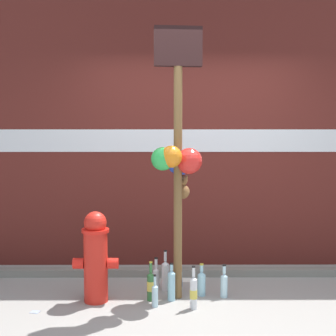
{
  "coord_description": "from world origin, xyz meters",
  "views": [
    {
      "loc": [
        -0.31,
        -3.64,
        1.54
      ],
      "look_at": [
        -0.29,
        0.46,
        1.24
      ],
      "focal_mm": 47.23,
      "sensor_mm": 36.0,
      "label": 1
    }
  ],
  "objects_px": {
    "bottle_1": "(171,285)",
    "bottle_3": "(201,282)",
    "fire_hydrant": "(96,256)",
    "bottle_2": "(194,292)",
    "memorial_post": "(178,146)",
    "bottle_6": "(165,275)",
    "bottle_5": "(179,280)",
    "bottle_0": "(224,284)",
    "bottle_8": "(151,285)",
    "bottle_7": "(155,294)",
    "bottle_4": "(156,277)"
  },
  "relations": [
    {
      "from": "fire_hydrant",
      "to": "bottle_5",
      "type": "xyz_separation_m",
      "value": [
        0.78,
        0.26,
        -0.31
      ]
    },
    {
      "from": "bottle_8",
      "to": "bottle_6",
      "type": "bearing_deg",
      "value": 63.52
    },
    {
      "from": "bottle_2",
      "to": "bottle_7",
      "type": "xyz_separation_m",
      "value": [
        -0.34,
        0.05,
        -0.04
      ]
    },
    {
      "from": "bottle_4",
      "to": "bottle_7",
      "type": "height_order",
      "value": "bottle_4"
    },
    {
      "from": "fire_hydrant",
      "to": "bottle_2",
      "type": "height_order",
      "value": "fire_hydrant"
    },
    {
      "from": "bottle_0",
      "to": "bottle_5",
      "type": "distance_m",
      "value": 0.45
    },
    {
      "from": "fire_hydrant",
      "to": "bottle_2",
      "type": "relative_size",
      "value": 2.18
    },
    {
      "from": "bottle_2",
      "to": "bottle_5",
      "type": "distance_m",
      "value": 0.46
    },
    {
      "from": "memorial_post",
      "to": "bottle_2",
      "type": "height_order",
      "value": "memorial_post"
    },
    {
      "from": "bottle_4",
      "to": "bottle_6",
      "type": "bearing_deg",
      "value": -26.21
    },
    {
      "from": "memorial_post",
      "to": "bottle_5",
      "type": "distance_m",
      "value": 1.34
    },
    {
      "from": "bottle_4",
      "to": "bottle_1",
      "type": "bearing_deg",
      "value": -64.47
    },
    {
      "from": "bottle_3",
      "to": "bottle_6",
      "type": "xyz_separation_m",
      "value": [
        -0.35,
        0.14,
        0.03
      ]
    },
    {
      "from": "bottle_2",
      "to": "bottle_8",
      "type": "distance_m",
      "value": 0.44
    },
    {
      "from": "bottle_0",
      "to": "bottle_7",
      "type": "bearing_deg",
      "value": -160.47
    },
    {
      "from": "bottle_4",
      "to": "bottle_5",
      "type": "bearing_deg",
      "value": -17.62
    },
    {
      "from": "fire_hydrant",
      "to": "bottle_7",
      "type": "distance_m",
      "value": 0.65
    },
    {
      "from": "memorial_post",
      "to": "bottle_8",
      "type": "height_order",
      "value": "memorial_post"
    },
    {
      "from": "bottle_1",
      "to": "bottle_4",
      "type": "xyz_separation_m",
      "value": [
        -0.15,
        0.32,
        -0.03
      ]
    },
    {
      "from": "memorial_post",
      "to": "bottle_6",
      "type": "height_order",
      "value": "memorial_post"
    },
    {
      "from": "bottle_8",
      "to": "bottle_1",
      "type": "bearing_deg",
      "value": 0.43
    },
    {
      "from": "bottle_0",
      "to": "bottle_6",
      "type": "bearing_deg",
      "value": 161.24
    },
    {
      "from": "bottle_1",
      "to": "bottle_3",
      "type": "xyz_separation_m",
      "value": [
        0.29,
        0.13,
        -0.02
      ]
    },
    {
      "from": "bottle_6",
      "to": "fire_hydrant",
      "type": "bearing_deg",
      "value": -155.84
    },
    {
      "from": "fire_hydrant",
      "to": "bottle_1",
      "type": "bearing_deg",
      "value": 1.53
    },
    {
      "from": "bottle_5",
      "to": "bottle_1",
      "type": "bearing_deg",
      "value": -108.29
    },
    {
      "from": "bottle_0",
      "to": "bottle_3",
      "type": "relative_size",
      "value": 1.02
    },
    {
      "from": "fire_hydrant",
      "to": "bottle_5",
      "type": "distance_m",
      "value": 0.88
    },
    {
      "from": "bottle_0",
      "to": "bottle_6",
      "type": "xyz_separation_m",
      "value": [
        -0.56,
        0.19,
        0.03
      ]
    },
    {
      "from": "bottle_1",
      "to": "bottle_7",
      "type": "relative_size",
      "value": 1.22
    },
    {
      "from": "bottle_0",
      "to": "bottle_5",
      "type": "bearing_deg",
      "value": 158.94
    },
    {
      "from": "fire_hydrant",
      "to": "bottle_7",
      "type": "xyz_separation_m",
      "value": [
        0.55,
        -0.13,
        -0.32
      ]
    },
    {
      "from": "fire_hydrant",
      "to": "bottle_1",
      "type": "relative_size",
      "value": 2.37
    },
    {
      "from": "fire_hydrant",
      "to": "bottle_1",
      "type": "height_order",
      "value": "fire_hydrant"
    },
    {
      "from": "bottle_2",
      "to": "bottle_3",
      "type": "height_order",
      "value": "bottle_2"
    },
    {
      "from": "bottle_1",
      "to": "bottle_2",
      "type": "distance_m",
      "value": 0.28
    },
    {
      "from": "bottle_3",
      "to": "bottle_4",
      "type": "height_order",
      "value": "bottle_4"
    },
    {
      "from": "fire_hydrant",
      "to": "bottle_4",
      "type": "relative_size",
      "value": 2.65
    },
    {
      "from": "bottle_1",
      "to": "bottle_8",
      "type": "relative_size",
      "value": 0.96
    },
    {
      "from": "bottle_0",
      "to": "bottle_8",
      "type": "xyz_separation_m",
      "value": [
        -0.7,
        -0.08,
        0.02
      ]
    },
    {
      "from": "memorial_post",
      "to": "bottle_3",
      "type": "relative_size",
      "value": 8.15
    },
    {
      "from": "bottle_1",
      "to": "bottle_6",
      "type": "bearing_deg",
      "value": 102.11
    },
    {
      "from": "bottle_6",
      "to": "memorial_post",
      "type": "bearing_deg",
      "value": -58.82
    },
    {
      "from": "bottle_5",
      "to": "bottle_6",
      "type": "distance_m",
      "value": 0.15
    },
    {
      "from": "bottle_7",
      "to": "bottle_4",
      "type": "bearing_deg",
      "value": 90.0
    },
    {
      "from": "bottle_4",
      "to": "bottle_7",
      "type": "xyz_separation_m",
      "value": [
        0.0,
        -0.47,
        -0.01
      ]
    },
    {
      "from": "bottle_1",
      "to": "bottle_3",
      "type": "relative_size",
      "value": 1.14
    },
    {
      "from": "memorial_post",
      "to": "bottle_7",
      "type": "bearing_deg",
      "value": -133.85
    },
    {
      "from": "fire_hydrant",
      "to": "bottle_5",
      "type": "relative_size",
      "value": 2.64
    },
    {
      "from": "memorial_post",
      "to": "bottle_7",
      "type": "height_order",
      "value": "memorial_post"
    }
  ]
}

